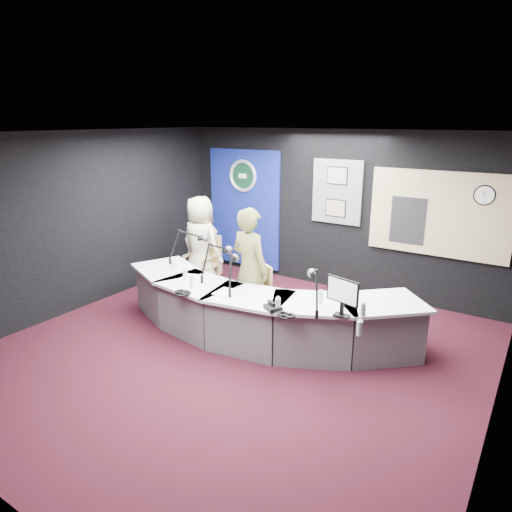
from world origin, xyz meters
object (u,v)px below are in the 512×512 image
Objects in this scene: armchair_right at (250,295)px; armchair_left at (201,265)px; person_man at (201,244)px; person_woman at (250,269)px; broadcast_desk at (255,312)px.

armchair_left is at bearing -175.70° from armchair_right.
armchair_left is 0.54× the size of person_man.
person_man is at bearing -15.49° from person_woman.
broadcast_desk is 0.34m from armchair_right.
armchair_right reaches higher than broadcast_desk.
broadcast_desk is at bearing 148.90° from person_woman.
person_man is 0.94× the size of person_woman.
broadcast_desk is at bearing 155.32° from person_man.
broadcast_desk is at bearing -11.31° from armchair_right.
armchair_right is 0.56× the size of person_woman.
armchair_right is at bearing -0.00° from person_woman.
armchair_left is 0.51× the size of person_woman.
person_man is 1.79m from person_woman.
broadcast_desk is 2.09m from armchair_left.
broadcast_desk is 2.51× the size of person_woman.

